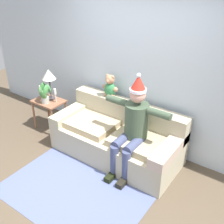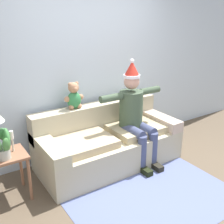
% 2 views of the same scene
% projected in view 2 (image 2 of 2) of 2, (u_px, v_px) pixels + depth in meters
% --- Properties ---
extents(ground_plane, '(10.00, 10.00, 0.00)m').
position_uv_depth(ground_plane, '(152.00, 197.00, 3.31)').
color(ground_plane, brown).
extents(back_wall, '(7.00, 0.10, 2.70)m').
position_uv_depth(back_wall, '(87.00, 66.00, 4.07)').
color(back_wall, silver).
rests_on(back_wall, ground_plane).
extents(couch, '(2.03, 0.92, 0.83)m').
position_uv_depth(couch, '(107.00, 142.00, 4.00)').
color(couch, '#BAAF91').
rests_on(couch, ground_plane).
extents(person_seated, '(1.02, 0.77, 1.50)m').
position_uv_depth(person_seated, '(135.00, 112.00, 3.91)').
color(person_seated, '#3F513C').
rests_on(person_seated, ground_plane).
extents(teddy_bear, '(0.29, 0.17, 0.38)m').
position_uv_depth(teddy_bear, '(74.00, 97.00, 3.81)').
color(teddy_bear, '#327D47').
rests_on(teddy_bear, couch).
extents(side_table, '(0.55, 0.41, 0.58)m').
position_uv_depth(side_table, '(2.00, 164.00, 3.13)').
color(side_table, '#8E5D43').
rests_on(side_table, ground_plane).
extents(potted_plant, '(0.23, 0.27, 0.37)m').
position_uv_depth(potted_plant, '(2.00, 144.00, 2.98)').
color(potted_plant, '#AEB1A4').
rests_on(potted_plant, side_table).
extents(candle_short, '(0.04, 0.04, 0.25)m').
position_uv_depth(candle_short, '(12.00, 138.00, 3.15)').
color(candle_short, beige).
rests_on(candle_short, side_table).
extents(area_rug, '(1.96, 1.33, 0.01)m').
position_uv_depth(area_rug, '(155.00, 199.00, 3.27)').
color(area_rug, slate).
rests_on(area_rug, ground_plane).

